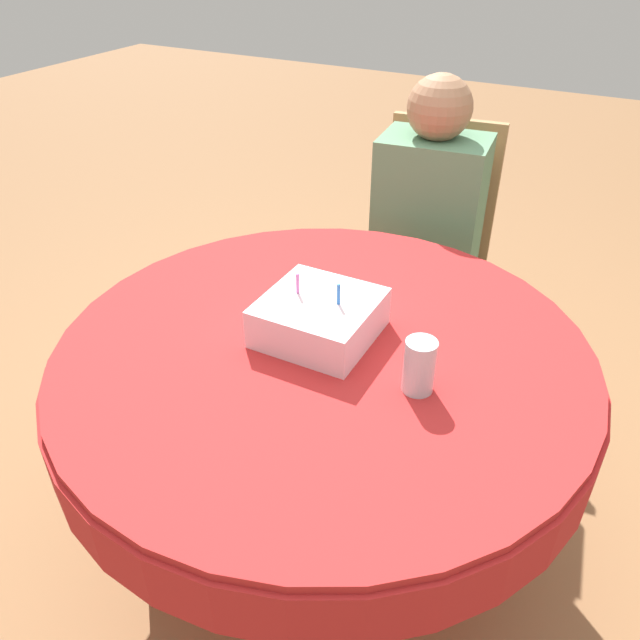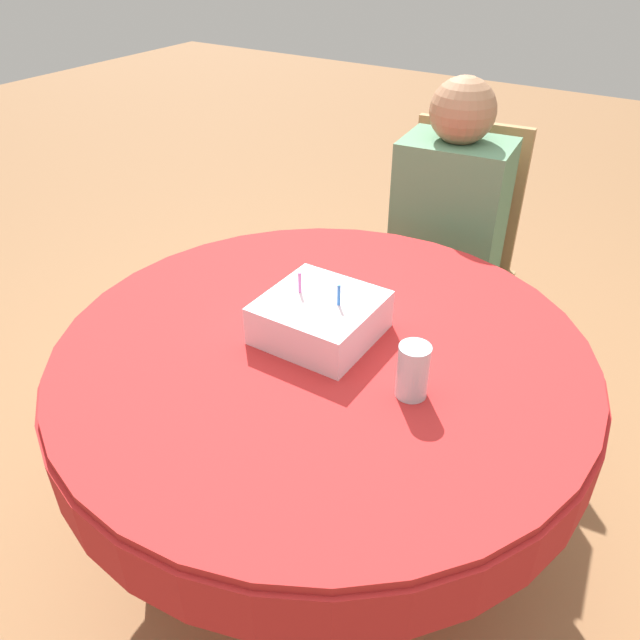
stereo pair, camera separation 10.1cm
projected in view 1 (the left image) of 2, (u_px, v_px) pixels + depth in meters
ground_plane at (322, 543)px, 1.89m from camera, size 12.00×12.00×0.00m
dining_table at (323, 373)px, 1.52m from camera, size 1.29×1.29×0.75m
chair at (429, 252)px, 2.37m from camera, size 0.50×0.50×0.99m
person at (427, 215)px, 2.18m from camera, size 0.38×0.38×1.18m
birthday_cake at (319, 317)px, 1.48m from camera, size 0.26×0.26×0.15m
drinking_glass at (419, 366)px, 1.31m from camera, size 0.07×0.07×0.12m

